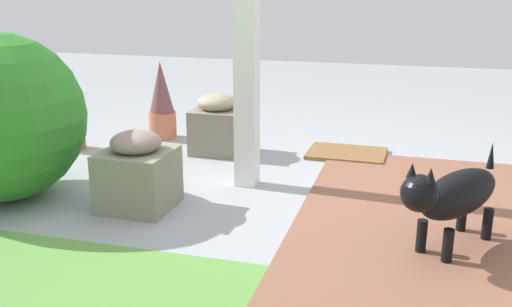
% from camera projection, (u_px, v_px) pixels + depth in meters
% --- Properties ---
extents(ground_plane, '(12.00, 12.00, 0.00)m').
position_uv_depth(ground_plane, '(282.00, 191.00, 3.66)').
color(ground_plane, '#959BA0').
extents(brick_path, '(1.80, 2.40, 0.02)m').
position_uv_depth(brick_path, '(463.00, 225.00, 3.13)').
color(brick_path, brown).
rests_on(brick_path, ground).
extents(porch_pillar, '(0.14, 0.14, 2.04)m').
position_uv_depth(porch_pillar, '(246.00, 26.00, 3.49)').
color(porch_pillar, white).
rests_on(porch_pillar, ground).
extents(stone_planter_nearest, '(0.37, 0.37, 0.46)m').
position_uv_depth(stone_planter_nearest, '(217.00, 125.00, 4.43)').
color(stone_planter_nearest, gray).
rests_on(stone_planter_nearest, ground).
extents(stone_planter_mid, '(0.40, 0.40, 0.46)m').
position_uv_depth(stone_planter_mid, '(138.00, 173.00, 3.34)').
color(stone_planter_mid, gray).
rests_on(stone_planter_mid, ground).
extents(terracotta_pot_tall, '(0.21, 0.21, 0.62)m').
position_uv_depth(terracotta_pot_tall, '(70.00, 122.00, 4.51)').
color(terracotta_pot_tall, '#994E33').
rests_on(terracotta_pot_tall, ground).
extents(terracotta_pot_spiky, '(0.23, 0.23, 0.65)m').
position_uv_depth(terracotta_pot_spiky, '(162.00, 102.00, 4.81)').
color(terracotta_pot_spiky, '#C46948').
rests_on(terracotta_pot_spiky, ground).
extents(dog, '(0.53, 0.69, 0.51)m').
position_uv_depth(dog, '(453.00, 195.00, 2.76)').
color(dog, black).
rests_on(dog, ground).
extents(doormat, '(0.59, 0.44, 0.03)m').
position_uv_depth(doormat, '(347.00, 154.00, 4.40)').
color(doormat, brown).
rests_on(doormat, ground).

